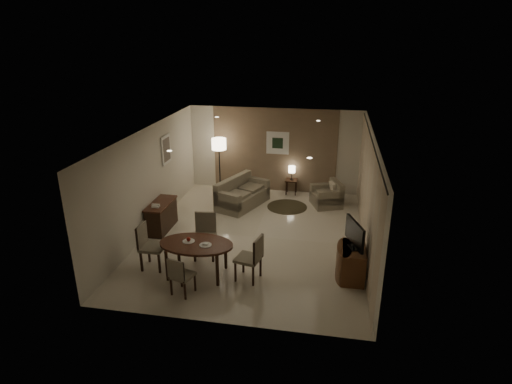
% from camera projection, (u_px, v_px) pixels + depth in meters
% --- Properties ---
extents(room_shell, '(5.50, 7.00, 2.70)m').
position_uv_depth(room_shell, '(257.00, 182.00, 10.83)').
color(room_shell, beige).
rests_on(room_shell, ground).
extents(taupe_accent, '(3.96, 0.03, 2.70)m').
position_uv_depth(taupe_accent, '(275.00, 150.00, 13.66)').
color(taupe_accent, '#80694F').
rests_on(taupe_accent, wall_back).
extents(curtain_wall, '(0.08, 6.70, 2.58)m').
position_uv_depth(curtain_wall, '(367.00, 196.00, 10.02)').
color(curtain_wall, beige).
rests_on(curtain_wall, wall_right).
extents(curtain_rod, '(0.03, 6.80, 0.03)m').
position_uv_depth(curtain_rod, '(372.00, 141.00, 9.55)').
color(curtain_rod, black).
rests_on(curtain_rod, wall_right).
extents(art_back_frame, '(0.72, 0.03, 0.72)m').
position_uv_depth(art_back_frame, '(278.00, 143.00, 13.54)').
color(art_back_frame, silver).
rests_on(art_back_frame, wall_back).
extents(art_back_canvas, '(0.34, 0.01, 0.34)m').
position_uv_depth(art_back_canvas, '(278.00, 143.00, 13.52)').
color(art_back_canvas, black).
rests_on(art_back_canvas, wall_back).
extents(art_left_frame, '(0.03, 0.60, 0.80)m').
position_uv_depth(art_left_frame, '(166.00, 150.00, 11.84)').
color(art_left_frame, silver).
rests_on(art_left_frame, wall_left).
extents(art_left_canvas, '(0.01, 0.46, 0.64)m').
position_uv_depth(art_left_canvas, '(167.00, 150.00, 11.84)').
color(art_left_canvas, gray).
rests_on(art_left_canvas, wall_left).
extents(downlight_nl, '(0.10, 0.10, 0.01)m').
position_uv_depth(downlight_nl, '(169.00, 151.00, 8.57)').
color(downlight_nl, white).
rests_on(downlight_nl, ceiling).
extents(downlight_nr, '(0.10, 0.10, 0.01)m').
position_uv_depth(downlight_nr, '(310.00, 158.00, 8.10)').
color(downlight_nr, white).
rests_on(downlight_nr, ceiling).
extents(downlight_fl, '(0.10, 0.10, 0.01)m').
position_uv_depth(downlight_fl, '(217.00, 117.00, 11.88)').
color(downlight_fl, white).
rests_on(downlight_fl, ceiling).
extents(downlight_fr, '(0.10, 0.10, 0.01)m').
position_uv_depth(downlight_fr, '(318.00, 121.00, 11.40)').
color(downlight_fr, white).
rests_on(downlight_fr, ceiling).
extents(console_desk, '(0.48, 1.20, 0.75)m').
position_uv_depth(console_desk, '(162.00, 216.00, 11.23)').
color(console_desk, '#4F2D19').
rests_on(console_desk, floor).
extents(telephone, '(0.20, 0.14, 0.09)m').
position_uv_depth(telephone, '(156.00, 206.00, 10.80)').
color(telephone, white).
rests_on(telephone, console_desk).
extents(tv_cabinet, '(0.48, 0.90, 0.70)m').
position_uv_depth(tv_cabinet, '(353.00, 263.00, 9.03)').
color(tv_cabinet, brown).
rests_on(tv_cabinet, floor).
extents(flat_tv, '(0.36, 0.85, 0.60)m').
position_uv_depth(flat_tv, '(355.00, 234.00, 8.80)').
color(flat_tv, black).
rests_on(flat_tv, tv_cabinet).
extents(dining_table, '(1.58, 0.99, 0.74)m').
position_uv_depth(dining_table, '(197.00, 259.00, 9.14)').
color(dining_table, '#4F2D19').
rests_on(dining_table, floor).
extents(chair_near, '(0.51, 0.51, 0.84)m').
position_uv_depth(chair_near, '(183.00, 275.00, 8.46)').
color(chair_near, gray).
rests_on(chair_near, floor).
extents(chair_far, '(0.57, 0.57, 1.04)m').
position_uv_depth(chair_far, '(205.00, 237.00, 9.78)').
color(chair_far, gray).
rests_on(chair_far, floor).
extents(chair_left, '(0.50, 0.50, 1.03)m').
position_uv_depth(chair_left, '(153.00, 247.00, 9.36)').
color(chair_left, gray).
rests_on(chair_left, floor).
extents(chair_right, '(0.58, 0.58, 1.01)m').
position_uv_depth(chair_right, '(248.00, 258.00, 8.92)').
color(chair_right, gray).
rests_on(chair_right, floor).
extents(plate_a, '(0.26, 0.26, 0.02)m').
position_uv_depth(plate_a, '(189.00, 241.00, 9.08)').
color(plate_a, white).
rests_on(plate_a, dining_table).
extents(plate_b, '(0.26, 0.26, 0.02)m').
position_uv_depth(plate_b, '(205.00, 245.00, 8.92)').
color(plate_b, white).
rests_on(plate_b, dining_table).
extents(fruit_apple, '(0.09, 0.09, 0.09)m').
position_uv_depth(fruit_apple, '(189.00, 239.00, 9.07)').
color(fruit_apple, '#A01D12').
rests_on(fruit_apple, plate_a).
extents(napkin, '(0.12, 0.08, 0.03)m').
position_uv_depth(napkin, '(205.00, 244.00, 8.92)').
color(napkin, white).
rests_on(napkin, plate_b).
extents(round_rug, '(1.19, 1.19, 0.01)m').
position_uv_depth(round_rug, '(287.00, 207.00, 12.78)').
color(round_rug, '#3C3422').
rests_on(round_rug, floor).
extents(sofa, '(1.95, 1.46, 0.82)m').
position_uv_depth(sofa, '(243.00, 192.00, 12.75)').
color(sofa, gray).
rests_on(sofa, floor).
extents(armchair, '(1.04, 1.07, 0.75)m').
position_uv_depth(armchair, '(326.00, 194.00, 12.76)').
color(armchair, gray).
rests_on(armchair, floor).
extents(side_table, '(0.37, 0.37, 0.47)m').
position_uv_depth(side_table, '(291.00, 187.00, 13.74)').
color(side_table, black).
rests_on(side_table, floor).
extents(table_lamp, '(0.22, 0.22, 0.50)m').
position_uv_depth(table_lamp, '(292.00, 172.00, 13.57)').
color(table_lamp, '#FFEAC1').
rests_on(table_lamp, side_table).
extents(floor_lamp, '(0.45, 0.45, 1.79)m').
position_uv_depth(floor_lamp, '(220.00, 166.00, 13.59)').
color(floor_lamp, '#FFE5B7').
rests_on(floor_lamp, floor).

